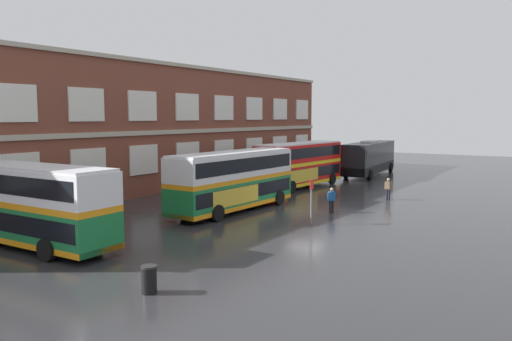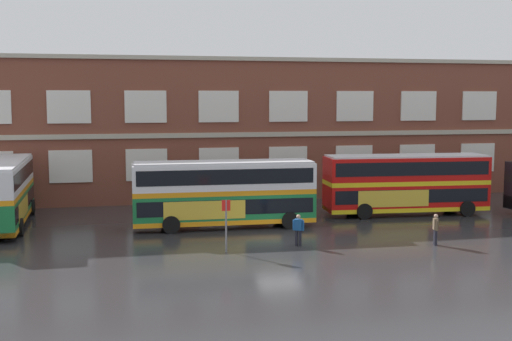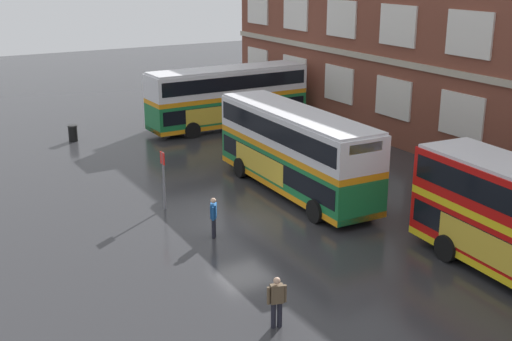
% 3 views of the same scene
% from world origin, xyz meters
% --- Properties ---
extents(ground_plane, '(120.00, 120.00, 0.00)m').
position_xyz_m(ground_plane, '(0.00, 2.00, 0.00)').
color(ground_plane, '#2B2B2D').
extents(brick_terminal_building, '(54.11, 8.19, 10.98)m').
position_xyz_m(brick_terminal_building, '(1.61, 17.98, 5.34)').
color(brick_terminal_building, brown).
rests_on(brick_terminal_building, ground).
extents(double_decker_near, '(2.99, 11.04, 4.07)m').
position_xyz_m(double_decker_near, '(-15.60, 7.50, 2.15)').
color(double_decker_near, '#197038').
rests_on(double_decker_near, ground).
extents(double_decker_middle, '(11.07, 3.12, 4.07)m').
position_xyz_m(double_decker_middle, '(-2.40, 4.24, 2.15)').
color(double_decker_middle, '#197038').
rests_on(double_decker_middle, ground).
extents(double_decker_far, '(11.15, 3.42, 4.07)m').
position_xyz_m(double_decker_far, '(10.41, 5.97, 2.15)').
color(double_decker_far, red).
rests_on(double_decker_far, ground).
extents(touring_coach, '(12.17, 3.64, 3.80)m').
position_xyz_m(touring_coach, '(23.25, 4.14, 1.91)').
color(touring_coach, black).
rests_on(touring_coach, ground).
extents(waiting_passenger, '(0.33, 0.64, 1.70)m').
position_xyz_m(waiting_passenger, '(7.87, -3.12, 0.93)').
color(waiting_passenger, black).
rests_on(waiting_passenger, ground).
extents(second_passenger, '(0.60, 0.42, 1.70)m').
position_xyz_m(second_passenger, '(0.62, -1.67, 0.93)').
color(second_passenger, black).
rests_on(second_passenger, ground).
extents(bus_stand_flag, '(0.44, 0.10, 2.70)m').
position_xyz_m(bus_stand_flag, '(-3.40, -2.18, 1.64)').
color(bus_stand_flag, slate).
rests_on(bus_stand_flag, ground).
extents(station_litter_bin, '(0.60, 0.60, 1.03)m').
position_xyz_m(station_litter_bin, '(-17.33, -2.61, 0.52)').
color(station_litter_bin, black).
rests_on(station_litter_bin, ground).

